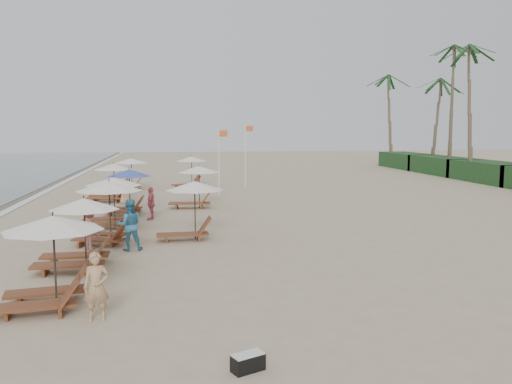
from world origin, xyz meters
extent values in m
plane|color=tan|center=(0.00, 0.00, 0.00)|extent=(160.00, 160.00, 0.00)
cube|color=#193D1C|center=(22.00, 22.00, 0.80)|extent=(3.20, 8.00, 1.60)
cube|color=#193D1C|center=(22.00, 29.50, 0.80)|extent=(3.20, 8.00, 1.60)
cube|color=#193D1C|center=(22.00, 37.00, 0.80)|extent=(3.20, 8.00, 1.60)
cylinder|color=brown|center=(21.10, 23.20, 5.30)|extent=(0.36, 0.36, 10.60)
cylinder|color=brown|center=(22.00, 28.40, 5.70)|extent=(0.36, 0.36, 11.40)
cylinder|color=brown|center=(22.90, 33.60, 4.50)|extent=(0.36, 0.36, 9.00)
cylinder|color=brown|center=(21.10, 38.80, 4.90)|extent=(0.36, 0.36, 9.80)
cylinder|color=black|center=(-5.57, -3.29, 1.07)|extent=(0.05, 0.05, 2.13)
cone|color=white|center=(-5.57, -3.29, 2.03)|extent=(2.33, 2.33, 0.35)
cylinder|color=black|center=(-5.44, 0.31, 1.03)|extent=(0.05, 0.05, 2.07)
cone|color=white|center=(-5.44, 0.31, 1.97)|extent=(2.08, 2.08, 0.35)
cylinder|color=black|center=(-5.10, 3.86, 1.11)|extent=(0.05, 0.05, 2.22)
cone|color=white|center=(-5.10, 3.86, 2.12)|extent=(2.43, 2.43, 0.35)
cylinder|color=black|center=(-5.29, 7.18, 1.03)|extent=(0.05, 0.05, 2.06)
cone|color=white|center=(-5.29, 7.18, 1.96)|extent=(2.45, 2.45, 0.35)
cylinder|color=black|center=(-4.89, 10.50, 1.08)|extent=(0.05, 0.05, 2.15)
cone|color=#3A52AE|center=(-4.89, 10.50, 2.05)|extent=(2.15, 2.15, 0.35)
cylinder|color=black|center=(-6.14, 15.45, 1.06)|extent=(0.05, 0.05, 2.11)
cone|color=white|center=(-6.14, 15.45, 2.01)|extent=(2.29, 2.29, 0.35)
cylinder|color=black|center=(-5.56, 21.24, 1.05)|extent=(0.05, 0.05, 2.11)
cone|color=white|center=(-5.56, 21.24, 2.01)|extent=(2.33, 2.33, 0.35)
cylinder|color=black|center=(-1.97, 4.15, 1.07)|extent=(0.05, 0.05, 2.15)
cone|color=white|center=(-1.97, 4.15, 2.05)|extent=(2.24, 2.24, 0.35)
cylinder|color=black|center=(-1.38, 12.29, 1.07)|extent=(0.05, 0.05, 2.15)
cone|color=white|center=(-1.38, 12.29, 2.05)|extent=(2.24, 2.24, 0.35)
cylinder|color=black|center=(-1.40, 22.10, 1.07)|extent=(0.05, 0.05, 2.15)
cone|color=white|center=(-1.40, 22.10, 2.05)|extent=(2.24, 2.24, 0.35)
imported|color=tan|center=(-4.50, -4.30, 0.77)|extent=(0.59, 0.42, 1.54)
imported|color=teal|center=(-4.31, 2.51, 0.89)|extent=(0.94, 0.77, 1.79)
imported|color=#9C5A4F|center=(-5.67, 2.80, 0.78)|extent=(1.10, 1.13, 1.56)
imported|color=#B94A57|center=(-3.80, 8.67, 0.77)|extent=(0.50, 0.94, 1.54)
imported|color=tan|center=(-5.42, 13.99, 0.78)|extent=(0.79, 0.91, 1.56)
cube|color=black|center=(-1.57, -7.24, 0.14)|extent=(0.64, 0.49, 0.29)
cube|color=silver|center=(-1.57, -7.24, 0.30)|extent=(0.61, 0.46, 0.04)
cylinder|color=silver|center=(0.10, 16.98, 2.15)|extent=(0.08, 0.08, 4.30)
cube|color=#C65525|center=(0.38, 16.98, 3.90)|extent=(0.55, 0.02, 0.40)
cylinder|color=silver|center=(2.39, 21.36, 2.30)|extent=(0.08, 0.08, 4.60)
cube|color=#C65525|center=(2.67, 21.36, 4.20)|extent=(0.55, 0.02, 0.40)
camera|label=1|loc=(-2.82, -15.96, 4.22)|focal=37.08mm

